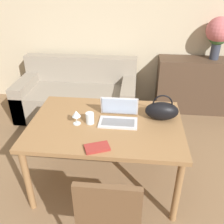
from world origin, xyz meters
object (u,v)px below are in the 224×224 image
at_px(chair, 110,213).
at_px(drinking_glass, 90,118).
at_px(laptop, 119,115).
at_px(wine_glass, 76,114).
at_px(flower_vase, 219,33).
at_px(couch, 78,96).
at_px(handbag, 162,111).

relative_size(chair, drinking_glass, 8.47).
xyz_separation_m(chair, laptop, (-0.01, 0.89, 0.27)).
bearing_deg(laptop, chair, -89.06).
bearing_deg(wine_glass, flower_vase, 47.03).
bearing_deg(flower_vase, chair, -116.06).
bearing_deg(chair, laptop, 91.14).
relative_size(chair, couch, 0.51).
bearing_deg(chair, couch, 108.49).
bearing_deg(handbag, drinking_glass, -168.20).
bearing_deg(chair, drinking_glass, 109.08).
height_order(couch, wine_glass, wine_glass).
xyz_separation_m(handbag, flower_vase, (0.86, 1.60, 0.39)).
height_order(couch, drinking_glass, drinking_glass).
relative_size(drinking_glass, handbag, 0.34).
xyz_separation_m(chair, flower_vase, (1.25, 2.56, 0.70)).
relative_size(couch, handbag, 5.55).
distance_m(chair, drinking_glass, 0.90).
bearing_deg(handbag, flower_vase, 61.84).
distance_m(chair, laptop, 0.93).
bearing_deg(wine_glass, chair, -63.15).
distance_m(chair, wine_glass, 0.94).
xyz_separation_m(laptop, flower_vase, (1.26, 1.66, 0.43)).
height_order(couch, flower_vase, flower_vase).
height_order(couch, laptop, laptop).
xyz_separation_m(wine_glass, flower_vase, (1.65, 1.77, 0.39)).
xyz_separation_m(couch, flower_vase, (1.99, 0.30, 0.93)).
height_order(drinking_glass, wine_glass, wine_glass).
bearing_deg(wine_glass, laptop, 15.53).
xyz_separation_m(chair, drinking_glass, (-0.28, 0.81, 0.27)).
relative_size(couch, drinking_glass, 16.48).
bearing_deg(flower_vase, drinking_glass, -131.22).
bearing_deg(handbag, couch, 131.13).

